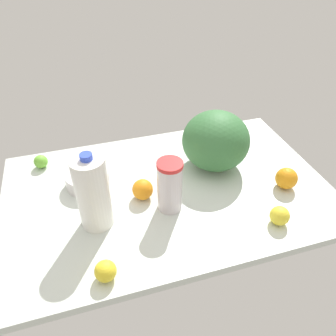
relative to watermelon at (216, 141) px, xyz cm
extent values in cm
cube|color=silver|center=(22.26, 9.20, -13.13)|extent=(120.00, 76.00, 3.00)
ellipsoid|color=#38713C|center=(0.00, 0.00, 0.00)|extent=(26.34, 26.34, 23.26)
cylinder|color=white|center=(49.42, 18.21, 1.40)|extent=(10.57, 10.57, 26.06)
cylinder|color=blue|center=(49.42, 18.21, 15.33)|extent=(3.70, 3.70, 1.80)
cylinder|color=silver|center=(50.53, -2.16, -8.78)|extent=(16.24, 16.24, 5.71)
cylinder|color=silver|center=(24.40, 18.34, -2.61)|extent=(8.47, 8.47, 18.03)
cylinder|color=red|center=(24.40, 18.34, 7.10)|extent=(8.72, 8.72, 1.40)
sphere|color=orange|center=(-20.25, 20.58, -7.59)|extent=(8.09, 8.09, 8.09)
sphere|color=orange|center=(32.24, 10.89, -7.86)|extent=(7.53, 7.53, 7.53)
sphere|color=yellow|center=(49.88, 40.35, -8.50)|extent=(6.26, 6.26, 6.26)
sphere|color=#6EBB37|center=(67.46, -18.61, -8.93)|extent=(5.39, 5.39, 5.39)
sphere|color=yellow|center=(-8.04, 35.94, -8.38)|extent=(6.50, 6.50, 6.50)
camera|label=1|loc=(48.84, 97.10, 70.22)|focal=35.00mm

